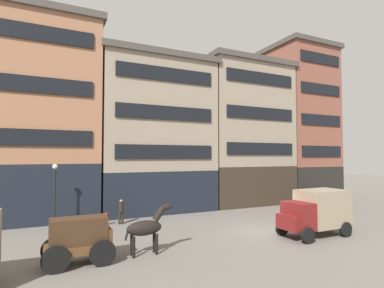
# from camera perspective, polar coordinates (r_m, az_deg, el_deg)

# --- Properties ---
(ground_plane) EXTENTS (120.00, 120.00, 0.00)m
(ground_plane) POSITION_cam_1_polar(r_m,az_deg,el_deg) (19.58, 13.45, -15.90)
(ground_plane) COLOR slate
(building_far_left) EXTENTS (8.77, 7.00, 15.08)m
(building_far_left) POSITION_cam_1_polar(r_m,az_deg,el_deg) (25.65, -26.98, 4.56)
(building_far_left) COLOR black
(building_far_left) RESTS_ON ground_plane
(building_center_left) EXTENTS (10.01, 7.00, 13.17)m
(building_center_left) POSITION_cam_1_polar(r_m,az_deg,el_deg) (26.88, -7.36, 1.96)
(building_center_left) COLOR black
(building_center_left) RESTS_ON ground_plane
(building_center_right) EXTENTS (9.28, 7.00, 14.01)m
(building_center_right) POSITION_cam_1_polar(r_m,az_deg,el_deg) (31.08, 9.18, 2.16)
(building_center_right) COLOR #33281E
(building_center_right) RESTS_ON ground_plane
(building_far_right) EXTENTS (7.01, 7.00, 16.93)m
(building_far_right) POSITION_cam_1_polar(r_m,az_deg,el_deg) (36.21, 19.38, 3.95)
(building_far_right) COLOR black
(building_far_right) RESTS_ON ground_plane
(cargo_wagon) EXTENTS (2.93, 1.56, 1.98)m
(cargo_wagon) POSITION_cam_1_polar(r_m,az_deg,el_deg) (14.28, -20.51, -16.21)
(cargo_wagon) COLOR brown
(cargo_wagon) RESTS_ON ground_plane
(draft_horse) EXTENTS (2.35, 0.64, 2.30)m
(draft_horse) POSITION_cam_1_polar(r_m,az_deg,el_deg) (14.81, -8.63, -15.34)
(draft_horse) COLOR black
(draft_horse) RESTS_ON ground_plane
(delivery_truck_near) EXTENTS (4.38, 2.20, 2.62)m
(delivery_truck_near) POSITION_cam_1_polar(r_m,az_deg,el_deg) (19.32, 22.33, -11.66)
(delivery_truck_near) COLOR maroon
(delivery_truck_near) RESTS_ON ground_plane
(sedan_dark) EXTENTS (3.80, 2.07, 1.83)m
(sedan_dark) POSITION_cam_1_polar(r_m,az_deg,el_deg) (28.59, 23.79, -9.58)
(sedan_dark) COLOR black
(sedan_dark) RESTS_ON ground_plane
(pedestrian_officer) EXTENTS (0.51, 0.51, 1.79)m
(pedestrian_officer) POSITION_cam_1_polar(r_m,az_deg,el_deg) (21.54, -13.29, -11.98)
(pedestrian_officer) COLOR black
(pedestrian_officer) RESTS_ON ground_plane
(streetlamp_curbside) EXTENTS (0.32, 0.32, 4.12)m
(streetlamp_curbside) POSITION_cam_1_polar(r_m,az_deg,el_deg) (21.04, -24.58, -7.42)
(streetlamp_curbside) COLOR black
(streetlamp_curbside) RESTS_ON ground_plane
(fire_hydrant_curbside) EXTENTS (0.24, 0.24, 0.83)m
(fire_hydrant_curbside) POSITION_cam_1_polar(r_m,az_deg,el_deg) (21.60, -15.96, -13.42)
(fire_hydrant_curbside) COLOR maroon
(fire_hydrant_curbside) RESTS_ON ground_plane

